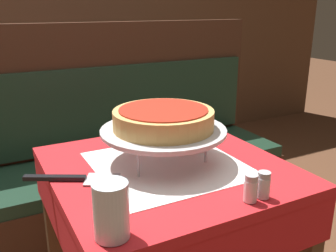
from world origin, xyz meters
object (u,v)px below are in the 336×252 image
dining_table_rear (44,93)px  pizza_pan_stand (163,132)px  salt_shaker (251,188)px  booth_bench (128,180)px  water_glass_near (111,210)px  pepper_shaker (264,185)px  dining_table_front (167,197)px  condiment_caddy (42,71)px  pizza_server (74,178)px  deep_dish_pizza (163,119)px

dining_table_rear → pizza_pan_stand: 1.71m
dining_table_rear → salt_shaker: salt_shaker is taller
booth_bench → water_glass_near: booth_bench is taller
pepper_shaker → pizza_pan_stand: bearing=110.1°
dining_table_front → water_glass_near: water_glass_near is taller
dining_table_rear → condiment_caddy: size_ratio=4.11×
pizza_server → salt_shaker: salt_shaker is taller
pepper_shaker → condiment_caddy: 1.96m
condiment_caddy → pizza_pan_stand: bearing=-87.3°
deep_dish_pizza → water_glass_near: bearing=-132.2°
booth_bench → salt_shaker: bearing=-94.8°
water_glass_near → condiment_caddy: 1.94m
pizza_pan_stand → pizza_server: bearing=-179.9°
dining_table_front → salt_shaker: bearing=-75.5°
deep_dish_pizza → water_glass_near: (-0.28, -0.30, -0.08)m
deep_dish_pizza → pizza_server: deep_dish_pizza is taller
dining_table_front → booth_bench: size_ratio=0.46×
pepper_shaker → booth_bench: bearing=87.4°
condiment_caddy → water_glass_near: bearing=-95.9°
dining_table_front → deep_dish_pizza: deep_dish_pizza is taller
booth_bench → pepper_shaker: 1.16m
salt_shaker → pepper_shaker: (0.04, 0.00, -0.00)m
pizza_pan_stand → water_glass_near: (-0.28, -0.30, -0.04)m
dining_table_front → booth_bench: bearing=77.9°
water_glass_near → condiment_caddy: condiment_caddy is taller
pizza_pan_stand → salt_shaker: pizza_pan_stand is taller
pizza_pan_stand → condiment_caddy: bearing=92.7°
pepper_shaker → condiment_caddy: condiment_caddy is taller
pizza_server → pepper_shaker: size_ratio=3.70×
dining_table_front → salt_shaker: size_ratio=10.78×
booth_bench → pepper_shaker: (-0.05, -1.07, 0.46)m
dining_table_rear → salt_shaker: bearing=-85.9°
deep_dish_pizza → condiment_caddy: condiment_caddy is taller
dining_table_rear → pepper_shaker: 2.03m
salt_shaker → pepper_shaker: 0.04m
booth_bench → deep_dish_pizza: 0.95m
dining_table_front → pizza_server: (-0.28, 0.03, 0.12)m
pizza_pan_stand → pizza_server: (-0.28, -0.00, -0.09)m
booth_bench → dining_table_front: bearing=-102.1°
booth_bench → pizza_pan_stand: (-0.17, -0.75, 0.52)m
deep_dish_pizza → salt_shaker: 0.35m
deep_dish_pizza → pizza_pan_stand: bearing=180.0°
pizza_server → water_glass_near: bearing=-89.3°
booth_bench → water_glass_near: 1.24m
pizza_pan_stand → pepper_shaker: pizza_pan_stand is taller
deep_dish_pizza → salt_shaker: (0.08, -0.32, -0.10)m
pepper_shaker → condiment_caddy: bearing=95.7°
dining_table_rear → booth_bench: 1.02m
dining_table_front → pepper_shaker: pepper_shaker is taller
pizza_pan_stand → salt_shaker: (0.08, -0.32, -0.06)m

